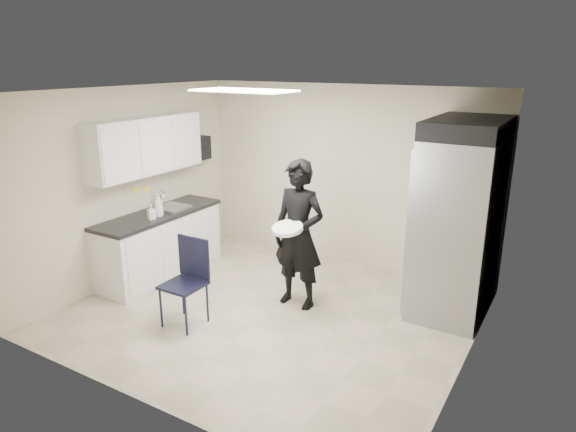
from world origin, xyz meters
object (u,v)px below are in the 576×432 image
Objects in this scene: folding_chair at (183,285)px; man_tuxedo at (299,235)px; commercial_fridge at (459,226)px; lower_counter at (161,245)px.

folding_chair is 0.54× the size of man_tuxedo.
commercial_fridge is 2.15× the size of folding_chair.
lower_counter is 1.57m from folding_chair.
lower_counter is at bearing 143.01° from folding_chair.
commercial_fridge reaches higher than man_tuxedo.
commercial_fridge is 3.27m from folding_chair.
lower_counter is 0.90× the size of commercial_fridge.
man_tuxedo is (0.86, 1.12, 0.42)m from folding_chair.
folding_chair is (-2.52, -2.01, -0.56)m from commercial_fridge.
folding_chair is 1.47m from man_tuxedo.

